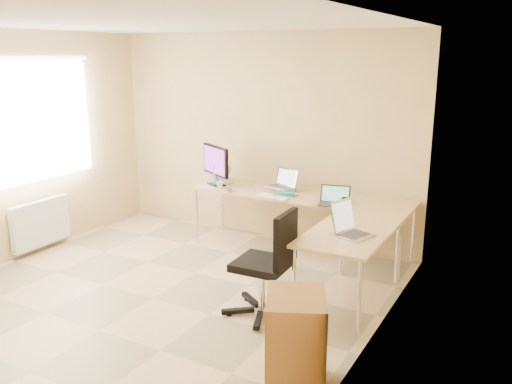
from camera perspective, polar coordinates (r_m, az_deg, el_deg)
The scene contains 24 objects.
floor at distance 5.46m, azimuth -10.89°, elevation -11.03°, with size 4.50×4.50×0.00m, color tan.
ceiling at distance 4.95m, azimuth -12.38°, elevation 17.30°, with size 4.50×4.50×0.00m, color white.
wall_back at distance 6.89m, azimuth 0.62°, elevation 5.87°, with size 4.50×4.50×0.00m, color #DABA77.
wall_right at distance 4.04m, azimuth 11.77°, elevation -0.56°, with size 4.50×4.50×0.00m, color #DABA77.
desk_main at distance 6.43m, azimuth 4.61°, elevation -3.35°, with size 2.65×0.70×0.73m, color tan.
desk_return at distance 5.22m, azimuth 9.86°, elevation -7.83°, with size 0.70×1.30×0.73m, color tan.
monitor at distance 6.70m, azimuth -4.28°, elevation 2.83°, with size 0.59×0.19×0.51m, color black.
book_stack at distance 6.30m, azimuth 3.15°, elevation -0.02°, with size 0.22×0.30×0.05m, color #227370.
laptop_center at distance 6.38m, azimuth 2.75°, elevation 1.42°, with size 0.34×0.26×0.22m, color #9C9DAD.
laptop_black at distance 5.88m, azimuth 8.29°, elevation -0.40°, with size 0.33×0.24×0.21m, color #272424.
keyboard at distance 6.15m, azimuth 1.84°, elevation -0.50°, with size 0.39×0.11×0.02m, color white.
mouse at distance 6.25m, azimuth 4.08°, elevation -0.21°, with size 0.10×0.07×0.04m, color white.
mug at distance 6.59m, azimuth -3.84°, elevation 0.78°, with size 0.09×0.09×0.09m, color white.
cd_stack at distance 6.43m, azimuth -2.73°, elevation 0.19°, with size 0.12×0.12×0.03m, color #B0B4C7.
water_bottle at distance 6.74m, azimuth -4.30°, elevation 1.80°, with size 0.07×0.07×0.25m, color #5980C8.
papers at distance 6.70m, azimuth -4.79°, elevation 0.65°, with size 0.19×0.27×0.01m, color silver.
white_box at distance 6.82m, azimuth -3.42°, elevation 1.19°, with size 0.19×0.14×0.07m, color silver.
desk_fan at distance 6.99m, azimuth -3.06°, elevation 2.39°, with size 0.22×0.22×0.28m, color white.
black_cup at distance 5.82m, azimuth 9.34°, elevation -1.10°, with size 0.07×0.07×0.11m, color black.
laptop_return at distance 4.91m, azimuth 10.26°, elevation -3.22°, with size 0.29×0.37×0.25m, color #B4B1C3.
office_chair at distance 4.89m, azimuth 0.61°, elevation -7.48°, with size 0.60×0.60×1.01m, color black.
cabinet at distance 3.94m, azimuth 4.21°, elevation -15.52°, with size 0.41×0.50×0.70m, color #A56C2B.
radiator at distance 6.98m, azimuth -21.88°, elevation -3.08°, with size 0.09×0.80×0.55m, color white.
window at distance 6.75m, azimuth -22.94°, elevation 6.72°, with size 0.10×1.80×1.40m, color white.
Camera 1 is at (3.23, -3.75, 2.32)m, focal length 37.71 mm.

